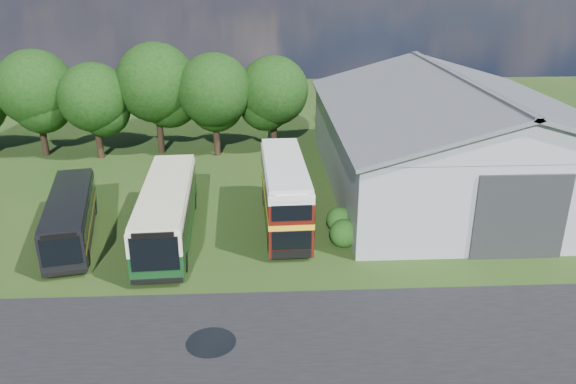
{
  "coord_description": "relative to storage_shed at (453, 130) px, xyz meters",
  "views": [
    {
      "loc": [
        0.85,
        -23.44,
        15.16
      ],
      "look_at": [
        2.42,
        8.0,
        2.64
      ],
      "focal_mm": 35.0,
      "sensor_mm": 36.0,
      "label": 1
    }
  ],
  "objects": [
    {
      "name": "tree_right_a",
      "position": [
        -18.0,
        7.82,
        1.52
      ],
      "size": [
        6.26,
        6.26,
        8.83
      ],
      "color": "black",
      "rests_on": "ground"
    },
    {
      "name": "ground",
      "position": [
        -15.0,
        -15.98,
        -4.17
      ],
      "size": [
        120.0,
        120.0,
        0.0
      ],
      "primitive_type": "plane",
      "color": "#1F3C13",
      "rests_on": "ground"
    },
    {
      "name": "storage_shed",
      "position": [
        0.0,
        0.0,
        0.0
      ],
      "size": [
        18.8,
        24.8,
        8.15
      ],
      "color": "gray",
      "rests_on": "ground"
    },
    {
      "name": "shrub_mid",
      "position": [
        -9.4,
        -7.98,
        -4.17
      ],
      "size": [
        1.6,
        1.6,
        1.6
      ],
      "primitive_type": "sphere",
      "color": "#194714",
      "rests_on": "ground"
    },
    {
      "name": "asphalt_road",
      "position": [
        -12.0,
        -18.98,
        -4.17
      ],
      "size": [
        60.0,
        8.0,
        0.02
      ],
      "primitive_type": "cube",
      "color": "black",
      "rests_on": "ground"
    },
    {
      "name": "shrub_front",
      "position": [
        -9.4,
        -9.98,
        -4.17
      ],
      "size": [
        1.7,
        1.7,
        1.7
      ],
      "primitive_type": "sphere",
      "color": "#194714",
      "rests_on": "ground"
    },
    {
      "name": "tree_left_a",
      "position": [
        -33.0,
        8.52,
        1.71
      ],
      "size": [
        6.46,
        6.46,
        9.12
      ],
      "color": "black",
      "rests_on": "ground"
    },
    {
      "name": "tree_left_b",
      "position": [
        -28.0,
        7.52,
        1.09
      ],
      "size": [
        5.78,
        5.78,
        8.16
      ],
      "color": "black",
      "rests_on": "ground"
    },
    {
      "name": "bus_green_single",
      "position": [
        -19.82,
        -8.43,
        -2.39
      ],
      "size": [
        3.37,
        12.2,
        3.33
      ],
      "rotation": [
        0.0,
        0.0,
        0.05
      ],
      "color": "black",
      "rests_on": "ground"
    },
    {
      "name": "tree_mid",
      "position": [
        -23.0,
        8.82,
        2.02
      ],
      "size": [
        6.8,
        6.8,
        9.6
      ],
      "color": "black",
      "rests_on": "ground"
    },
    {
      "name": "tree_right_b",
      "position": [
        -13.0,
        8.62,
        1.27
      ],
      "size": [
        5.98,
        5.98,
        8.45
      ],
      "color": "black",
      "rests_on": "ground"
    },
    {
      "name": "bus_dark_single",
      "position": [
        -25.56,
        -8.38,
        -2.69
      ],
      "size": [
        4.37,
        10.35,
        2.78
      ],
      "rotation": [
        0.0,
        0.0,
        0.21
      ],
      "color": "black",
      "rests_on": "ground"
    },
    {
      "name": "puddle",
      "position": [
        -16.5,
        -18.98,
        -4.17
      ],
      "size": [
        2.2,
        2.2,
        0.01
      ],
      "primitive_type": "cylinder",
      "color": "black",
      "rests_on": "ground"
    },
    {
      "name": "bus_maroon_double",
      "position": [
        -12.74,
        -7.05,
        -2.02
      ],
      "size": [
        2.87,
        10.09,
        4.3
      ],
      "rotation": [
        0.0,
        0.0,
        0.03
      ],
      "color": "black",
      "rests_on": "ground"
    }
  ]
}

